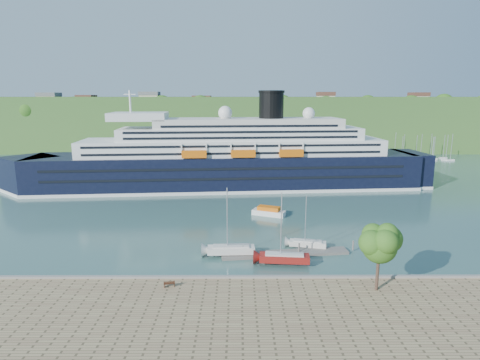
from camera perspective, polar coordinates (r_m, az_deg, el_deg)
name	(u,v)px	position (r m, az deg, el deg)	size (l,w,h in m)	color
ground	(265,284)	(54.43, 3.56, -14.57)	(400.00, 400.00, 0.00)	#2F534C
far_hillside	(246,122)	(194.06, 0.83, 8.21)	(400.00, 50.00, 24.00)	#326026
quay_coping	(265,277)	(53.74, 3.59, -13.57)	(220.00, 0.50, 0.30)	slate
cruise_ship	(225,140)	(106.31, -2.09, 5.71)	(114.85, 16.72, 25.79)	black
park_bench	(169,283)	(52.01, -10.03, -14.27)	(1.42, 0.58, 0.91)	#472514
promenade_tree	(379,254)	(51.59, 19.14, -9.95)	(5.57, 5.57, 9.22)	#275F19
floating_pontoon	(285,253)	(63.75, 6.44, -10.33)	(19.86, 2.43, 0.44)	slate
sailboat_white_near	(231,224)	(61.10, -1.30, -6.30)	(8.01, 2.23, 10.35)	silver
sailboat_red	(285,231)	(58.40, 6.41, -7.24)	(8.02, 2.23, 10.35)	maroon
sailboat_white_far	(308,224)	(65.34, 9.69, -6.18)	(6.47, 1.80, 8.35)	silver
tender_launch	(269,211)	(83.31, 4.11, -4.41)	(6.83, 2.34, 1.89)	#DA610C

